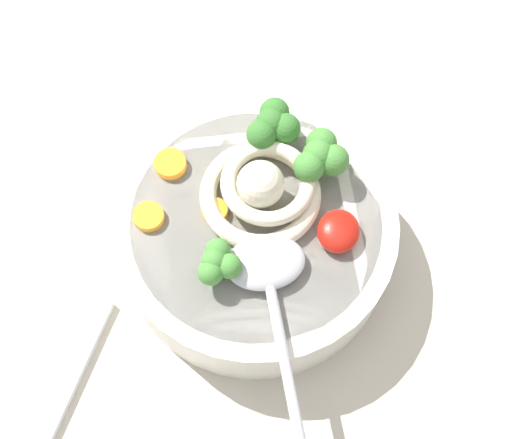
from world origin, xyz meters
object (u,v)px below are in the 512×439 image
Objects in this scene: soup_bowl at (256,235)px; folded_napkin at (15,357)px; soup_spoon at (269,280)px; noodle_pile at (262,189)px.

soup_bowl is 21.56cm from folded_napkin.
soup_spoon is at bearing -154.37° from soup_bowl.
noodle_pile is 7.22cm from soup_spoon.
noodle_pile is 0.61× the size of soup_spoon.
soup_spoon is 21.66cm from folded_napkin.
folded_napkin is at bearing -88.53° from soup_spoon.
soup_bowl is 1.31× the size of soup_spoon.
soup_spoon reaches higher than soup_bowl.
soup_bowl is at bearing -48.60° from folded_napkin.
soup_spoon is at bearing -62.91° from folded_napkin.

